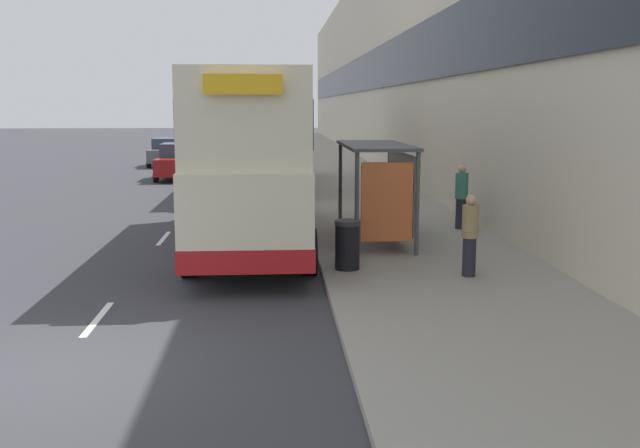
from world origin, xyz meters
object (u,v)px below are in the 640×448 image
(car_0, at_px, (168,152))
(litter_bin, at_px, (347,245))
(pedestrian_at_shelter, at_px, (461,196))
(double_decker_bus_ahead, at_px, (264,136))
(car_1, at_px, (179,162))
(pedestrian_1, at_px, (470,235))
(double_decker_bus_near, at_px, (252,158))
(bus_shelter, at_px, (384,174))
(pedestrian_2, at_px, (410,202))

(car_0, height_order, litter_bin, car_0)
(car_0, bearing_deg, pedestrian_at_shelter, 115.87)
(car_0, xyz_separation_m, litter_bin, (7.84, -28.70, -0.16))
(pedestrian_at_shelter, bearing_deg, double_decker_bus_ahead, 116.10)
(car_0, bearing_deg, car_1, 101.83)
(car_0, height_order, pedestrian_1, pedestrian_1)
(double_decker_bus_near, distance_m, pedestrian_at_shelter, 6.13)
(bus_shelter, bearing_deg, pedestrian_1, -72.43)
(double_decker_bus_near, relative_size, litter_bin, 9.89)
(double_decker_bus_near, xyz_separation_m, pedestrian_2, (4.29, 1.28, -1.33))
(car_1, height_order, pedestrian_1, pedestrian_1)
(car_1, bearing_deg, pedestrian_2, 117.45)
(litter_bin, bearing_deg, pedestrian_1, -18.17)
(double_decker_bus_ahead, bearing_deg, car_0, 115.65)
(car_0, relative_size, car_1, 0.95)
(litter_bin, bearing_deg, pedestrian_2, 64.24)
(car_0, xyz_separation_m, car_1, (1.67, -7.97, 0.04))
(double_decker_bus_near, height_order, car_1, double_decker_bus_near)
(double_decker_bus_ahead, relative_size, pedestrian_2, 7.17)
(car_1, height_order, pedestrian_at_shelter, pedestrian_at_shelter)
(pedestrian_1, bearing_deg, bus_shelter, 107.57)
(car_0, bearing_deg, pedestrian_1, 109.16)
(pedestrian_at_shelter, relative_size, pedestrian_1, 1.08)
(pedestrian_2, relative_size, litter_bin, 1.52)
(double_decker_bus_near, xyz_separation_m, car_1, (-4.09, 17.42, -1.42))
(double_decker_bus_near, bearing_deg, pedestrian_at_shelter, 14.79)
(bus_shelter, xyz_separation_m, double_decker_bus_near, (-3.30, 0.35, 0.41))
(pedestrian_at_shelter, bearing_deg, pedestrian_2, -170.64)
(double_decker_bus_near, bearing_deg, car_1, 103.22)
(bus_shelter, height_order, car_0, bus_shelter)
(car_1, bearing_deg, bus_shelter, 112.58)
(car_0, xyz_separation_m, pedestrian_1, (10.25, -29.49, 0.17))
(double_decker_bus_ahead, bearing_deg, bus_shelter, -76.81)
(car_0, distance_m, litter_bin, 29.75)
(double_decker_bus_ahead, distance_m, litter_bin, 16.57)
(car_0, distance_m, pedestrian_at_shelter, 26.52)
(pedestrian_1, height_order, litter_bin, pedestrian_1)
(double_decker_bus_near, bearing_deg, pedestrian_1, -42.42)
(car_1, bearing_deg, litter_bin, 106.57)
(car_1, distance_m, pedestrian_at_shelter, 18.72)
(double_decker_bus_near, xyz_separation_m, double_decker_bus_ahead, (0.15, 13.08, 0.00))
(bus_shelter, distance_m, car_1, 19.27)
(double_decker_bus_ahead, height_order, pedestrian_2, double_decker_bus_ahead)
(double_decker_bus_ahead, bearing_deg, pedestrian_1, -75.84)
(bus_shelter, distance_m, car_0, 27.31)
(pedestrian_1, xyz_separation_m, pedestrian_2, (-0.19, 5.38, -0.04))
(bus_shelter, distance_m, litter_bin, 3.42)
(pedestrian_at_shelter, bearing_deg, car_1, 121.93)
(bus_shelter, height_order, pedestrian_at_shelter, bus_shelter)
(bus_shelter, bearing_deg, litter_bin, -112.47)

